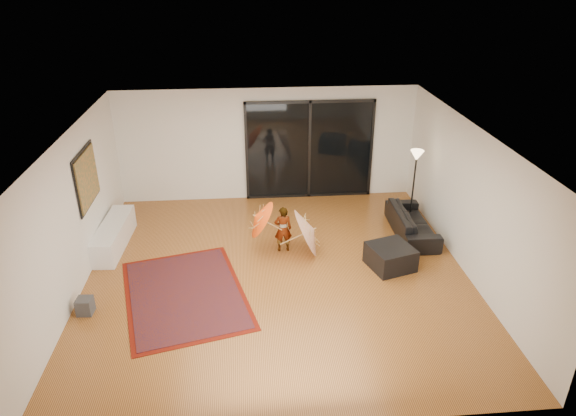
{
  "coord_description": "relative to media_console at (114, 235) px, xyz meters",
  "views": [
    {
      "loc": [
        -0.5,
        -8.07,
        5.27
      ],
      "look_at": [
        0.24,
        0.54,
        1.1
      ],
      "focal_mm": 32.0,
      "sensor_mm": 36.0,
      "label": 1
    }
  ],
  "objects": [
    {
      "name": "ottoman",
      "position": [
        5.4,
        -1.25,
        -0.04
      ],
      "size": [
        0.95,
        0.95,
        0.43
      ],
      "primitive_type": "cube",
      "rotation": [
        0.0,
        0.0,
        0.3
      ],
      "color": "black",
      "rests_on": "floor"
    },
    {
      "name": "sliding_door",
      "position": [
        4.25,
        2.14,
        0.95
      ],
      "size": [
        3.06,
        0.07,
        2.4
      ],
      "color": "black",
      "rests_on": "wall_back"
    },
    {
      "name": "wall_right",
      "position": [
        6.75,
        -1.33,
        1.1
      ],
      "size": [
        0.0,
        7.0,
        7.0
      ],
      "primitive_type": "plane",
      "rotation": [
        1.57,
        0.0,
        -1.57
      ],
      "color": "silver",
      "rests_on": "floor"
    },
    {
      "name": "speaker",
      "position": [
        0.0,
        -2.23,
        -0.11
      ],
      "size": [
        0.26,
        0.26,
        0.28
      ],
      "primitive_type": "cube",
      "rotation": [
        0.0,
        0.0,
        -0.07
      ],
      "color": "#424244",
      "rests_on": "floor"
    },
    {
      "name": "sofa",
      "position": [
        6.2,
        0.0,
        0.02
      ],
      "size": [
        0.75,
        1.86,
        0.54
      ],
      "primitive_type": "imported",
      "rotation": [
        0.0,
        0.0,
        1.56
      ],
      "color": "black",
      "rests_on": "floor"
    },
    {
      "name": "wall_front",
      "position": [
        3.25,
        -4.83,
        1.1
      ],
      "size": [
        7.0,
        0.0,
        7.0
      ],
      "primitive_type": "plane",
      "rotation": [
        -1.57,
        0.0,
        0.0
      ],
      "color": "silver",
      "rests_on": "floor"
    },
    {
      "name": "floor_lamp",
      "position": [
        6.35,
        0.6,
        1.06
      ],
      "size": [
        0.29,
        0.29,
        1.67
      ],
      "color": "black",
      "rests_on": "floor"
    },
    {
      "name": "ceiling",
      "position": [
        3.25,
        -1.33,
        2.45
      ],
      "size": [
        7.0,
        7.0,
        0.0
      ],
      "primitive_type": "plane",
      "rotation": [
        3.14,
        0.0,
        0.0
      ],
      "color": "white",
      "rests_on": "wall_back"
    },
    {
      "name": "painting",
      "position": [
        -0.21,
        -0.33,
        1.4
      ],
      "size": [
        0.04,
        1.28,
        1.08
      ],
      "color": "black",
      "rests_on": "wall_left"
    },
    {
      "name": "persian_rug",
      "position": [
        1.58,
        -1.83,
        -0.24
      ],
      "size": [
        2.6,
        3.17,
        0.02
      ],
      "rotation": [
        0.0,
        0.0,
        0.24
      ],
      "color": "#5D1108",
      "rests_on": "floor"
    },
    {
      "name": "wall_back",
      "position": [
        3.25,
        2.17,
        1.1
      ],
      "size": [
        7.0,
        0.0,
        7.0
      ],
      "primitive_type": "plane",
      "rotation": [
        1.57,
        0.0,
        0.0
      ],
      "color": "silver",
      "rests_on": "floor"
    },
    {
      "name": "child",
      "position": [
        3.42,
        -0.45,
        0.23
      ],
      "size": [
        0.36,
        0.25,
        0.96
      ],
      "primitive_type": "imported",
      "rotation": [
        0.0,
        0.0,
        3.2
      ],
      "color": "#999999",
      "rests_on": "floor"
    },
    {
      "name": "floor",
      "position": [
        3.25,
        -1.33,
        -0.25
      ],
      "size": [
        7.0,
        7.0,
        0.0
      ],
      "primitive_type": "plane",
      "color": "#AC6B2F",
      "rests_on": "ground"
    },
    {
      "name": "parasol_orange",
      "position": [
        2.87,
        -0.5,
        0.48
      ],
      "size": [
        0.57,
        0.79,
        0.86
      ],
      "rotation": [
        0.0,
        -1.0,
        0.0
      ],
      "color": "#FF4D0D",
      "rests_on": "child"
    },
    {
      "name": "wall_left",
      "position": [
        -0.25,
        -1.33,
        1.1
      ],
      "size": [
        0.0,
        7.0,
        7.0
      ],
      "primitive_type": "plane",
      "rotation": [
        1.57,
        0.0,
        1.57
      ],
      "color": "silver",
      "rests_on": "floor"
    },
    {
      "name": "media_console",
      "position": [
        0.0,
        0.0,
        0.0
      ],
      "size": [
        0.55,
        1.84,
        0.5
      ],
      "primitive_type": "cube",
      "rotation": [
        0.0,
        0.0,
        -0.05
      ],
      "color": "white",
      "rests_on": "floor"
    },
    {
      "name": "parasol_white",
      "position": [
        4.02,
        -0.6,
        0.25
      ],
      "size": [
        0.6,
        1.0,
        0.99
      ],
      "rotation": [
        0.0,
        1.13,
        0.0
      ],
      "color": "beige",
      "rests_on": "floor"
    }
  ]
}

